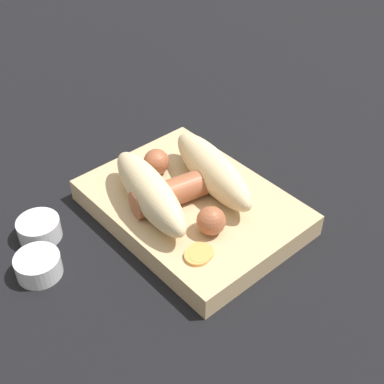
{
  "coord_description": "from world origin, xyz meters",
  "views": [
    {
      "loc": [
        0.39,
        -0.34,
        0.47
      ],
      "look_at": [
        0.0,
        0.0,
        0.04
      ],
      "focal_mm": 50.0,
      "sensor_mm": 36.0,
      "label": 1
    }
  ],
  "objects_px": {
    "food_tray": "(192,207)",
    "sausage": "(183,189)",
    "bread_roll": "(182,181)",
    "condiment_cup_far": "(39,266)",
    "condiment_cup_near": "(39,230)"
  },
  "relations": [
    {
      "from": "food_tray",
      "to": "condiment_cup_far",
      "type": "distance_m",
      "value": 0.2
    },
    {
      "from": "sausage",
      "to": "condiment_cup_near",
      "type": "xyz_separation_m",
      "value": [
        -0.09,
        -0.16,
        -0.04
      ]
    },
    {
      "from": "bread_roll",
      "to": "condiment_cup_far",
      "type": "bearing_deg",
      "value": -100.11
    },
    {
      "from": "condiment_cup_far",
      "to": "sausage",
      "type": "bearing_deg",
      "value": 78.75
    },
    {
      "from": "food_tray",
      "to": "condiment_cup_near",
      "type": "relative_size",
      "value": 5.01
    },
    {
      "from": "bread_roll",
      "to": "condiment_cup_far",
      "type": "distance_m",
      "value": 0.2
    },
    {
      "from": "sausage",
      "to": "bread_roll",
      "type": "bearing_deg",
      "value": 167.73
    },
    {
      "from": "food_tray",
      "to": "condiment_cup_near",
      "type": "bearing_deg",
      "value": -119.97
    },
    {
      "from": "bread_roll",
      "to": "sausage",
      "type": "relative_size",
      "value": 1.15
    },
    {
      "from": "food_tray",
      "to": "condiment_cup_far",
      "type": "xyz_separation_m",
      "value": [
        -0.04,
        -0.2,
        -0.0
      ]
    },
    {
      "from": "food_tray",
      "to": "sausage",
      "type": "bearing_deg",
      "value": -120.38
    },
    {
      "from": "food_tray",
      "to": "bread_roll",
      "type": "relative_size",
      "value": 1.38
    },
    {
      "from": "condiment_cup_near",
      "to": "food_tray",
      "type": "bearing_deg",
      "value": 60.03
    },
    {
      "from": "bread_roll",
      "to": "condiment_cup_near",
      "type": "xyz_separation_m",
      "value": [
        -0.09,
        -0.16,
        -0.05
      ]
    },
    {
      "from": "bread_roll",
      "to": "condiment_cup_near",
      "type": "bearing_deg",
      "value": -118.79
    }
  ]
}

